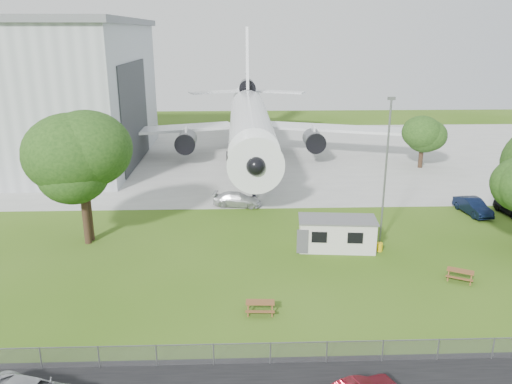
{
  "coord_description": "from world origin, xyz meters",
  "views": [
    {
      "loc": [
        -3.56,
        -31.95,
        16.86
      ],
      "look_at": [
        -2.14,
        8.0,
        4.0
      ],
      "focal_mm": 35.0,
      "sensor_mm": 36.0,
      "label": 1
    }
  ],
  "objects_px": {
    "picnic_west": "(260,312)",
    "picnic_east": "(459,280)",
    "site_cabin": "(337,234)",
    "airliner": "(250,121)"
  },
  "relations": [
    {
      "from": "site_cabin",
      "to": "picnic_east",
      "type": "relative_size",
      "value": 3.81
    },
    {
      "from": "site_cabin",
      "to": "picnic_west",
      "type": "bearing_deg",
      "value": -124.9
    },
    {
      "from": "airliner",
      "to": "picnic_east",
      "type": "height_order",
      "value": "airliner"
    },
    {
      "from": "picnic_west",
      "to": "picnic_east",
      "type": "xyz_separation_m",
      "value": [
        14.39,
        3.8,
        0.0
      ]
    },
    {
      "from": "airliner",
      "to": "picnic_west",
      "type": "distance_m",
      "value": 40.59
    },
    {
      "from": "site_cabin",
      "to": "picnic_west",
      "type": "distance_m",
      "value": 11.67
    },
    {
      "from": "airliner",
      "to": "site_cabin",
      "type": "distance_m",
      "value": 31.62
    },
    {
      "from": "picnic_west",
      "to": "picnic_east",
      "type": "distance_m",
      "value": 14.88
    },
    {
      "from": "airliner",
      "to": "site_cabin",
      "type": "xyz_separation_m",
      "value": [
        6.31,
        -30.73,
        -3.96
      ]
    },
    {
      "from": "airliner",
      "to": "picnic_east",
      "type": "relative_size",
      "value": 26.52
    }
  ]
}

